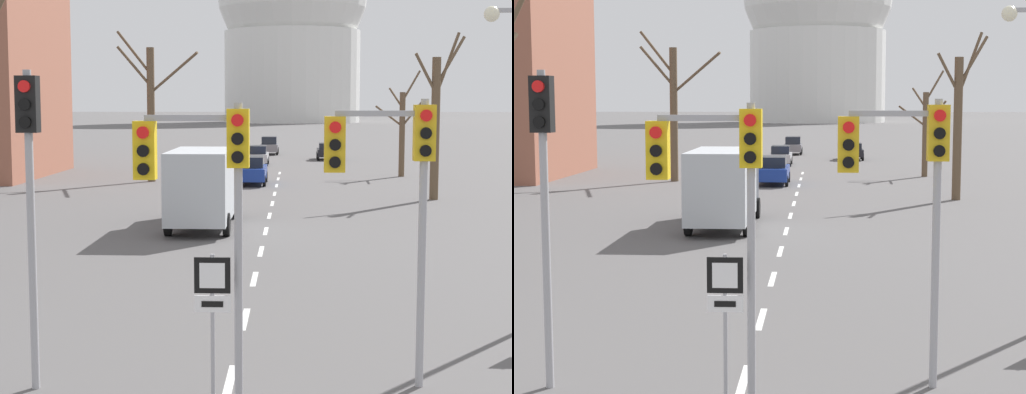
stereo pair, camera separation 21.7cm
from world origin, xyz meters
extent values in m
cube|color=silver|center=(0.00, 6.80, 0.00)|extent=(0.16, 2.00, 0.01)
cube|color=silver|center=(0.00, 11.30, 0.00)|extent=(0.16, 2.00, 0.01)
cube|color=silver|center=(0.00, 15.80, 0.00)|extent=(0.16, 2.00, 0.01)
cube|color=silver|center=(0.00, 20.30, 0.00)|extent=(0.16, 2.00, 0.01)
cube|color=silver|center=(0.00, 24.80, 0.00)|extent=(0.16, 2.00, 0.01)
cube|color=silver|center=(0.00, 29.30, 0.00)|extent=(0.16, 2.00, 0.01)
cube|color=silver|center=(0.00, 33.80, 0.00)|extent=(0.16, 2.00, 0.01)
cube|color=silver|center=(0.00, 38.30, 0.00)|extent=(0.16, 2.00, 0.01)
cube|color=silver|center=(0.00, 42.80, 0.00)|extent=(0.16, 2.00, 0.01)
cube|color=silver|center=(0.00, 47.30, 0.00)|extent=(0.16, 2.00, 0.01)
cube|color=silver|center=(0.00, 51.80, 0.00)|extent=(0.16, 2.00, 0.01)
cylinder|color=#9E9EA3|center=(0.23, 5.94, 2.50)|extent=(0.14, 0.14, 4.99)
cube|color=yellow|center=(0.23, 5.94, 4.41)|extent=(0.36, 0.28, 0.96)
cylinder|color=red|center=(0.23, 5.77, 4.71)|extent=(0.20, 0.06, 0.20)
cylinder|color=black|center=(0.23, 5.77, 4.41)|extent=(0.20, 0.06, 0.20)
cylinder|color=black|center=(0.23, 5.77, 4.12)|extent=(0.20, 0.06, 0.20)
cube|color=#9E9EA3|center=(-0.54, 5.94, 4.74)|extent=(1.54, 0.10, 0.10)
cube|color=yellow|center=(-1.31, 5.94, 4.21)|extent=(0.36, 0.28, 0.96)
cylinder|color=red|center=(-1.31, 5.77, 4.51)|extent=(0.20, 0.06, 0.20)
cylinder|color=black|center=(-1.31, 5.77, 4.21)|extent=(0.20, 0.06, 0.20)
cylinder|color=black|center=(-1.31, 5.77, 3.92)|extent=(0.20, 0.06, 0.20)
cylinder|color=#9E9EA3|center=(3.37, 6.77, 2.53)|extent=(0.14, 0.14, 5.06)
cube|color=gold|center=(3.37, 6.77, 4.48)|extent=(0.36, 0.28, 0.96)
cylinder|color=red|center=(3.37, 6.60, 4.78)|extent=(0.20, 0.06, 0.20)
cylinder|color=black|center=(3.37, 6.60, 4.48)|extent=(0.20, 0.06, 0.20)
cylinder|color=black|center=(3.37, 6.60, 4.18)|extent=(0.20, 0.06, 0.20)
cube|color=#9E9EA3|center=(2.60, 6.77, 4.81)|extent=(1.53, 0.10, 0.10)
cube|color=gold|center=(1.84, 6.77, 4.28)|extent=(0.36, 0.28, 0.96)
cylinder|color=red|center=(1.84, 6.60, 4.58)|extent=(0.20, 0.06, 0.20)
cylinder|color=black|center=(1.84, 6.60, 4.28)|extent=(0.20, 0.06, 0.20)
cylinder|color=black|center=(1.84, 6.60, 3.98)|extent=(0.20, 0.06, 0.20)
cylinder|color=#9E9EA3|center=(-3.37, 6.34, 2.77)|extent=(0.14, 0.14, 5.55)
cube|color=black|center=(-3.37, 6.34, 4.97)|extent=(0.36, 0.28, 0.96)
cylinder|color=red|center=(-3.37, 6.17, 5.26)|extent=(0.20, 0.06, 0.20)
cylinder|color=black|center=(-3.37, 6.17, 4.97)|extent=(0.20, 0.06, 0.20)
cylinder|color=black|center=(-3.37, 6.17, 4.67)|extent=(0.20, 0.06, 0.20)
cylinder|color=#9E9EA3|center=(-0.20, 5.80, 1.26)|extent=(0.07, 0.07, 2.52)
cube|color=black|center=(-0.20, 5.78, 2.17)|extent=(0.60, 0.03, 0.60)
cube|color=white|center=(-0.20, 5.76, 2.17)|extent=(0.42, 0.01, 0.42)
cube|color=white|center=(-0.20, 5.78, 1.69)|extent=(0.60, 0.03, 0.28)
cube|color=black|center=(-0.20, 5.76, 1.69)|extent=(0.36, 0.01, 0.10)
sphere|color=#F2EAC6|center=(5.62, 12.07, 7.00)|extent=(0.36, 0.36, 0.36)
cube|color=#B7B7BC|center=(-1.89, 59.22, 0.62)|extent=(1.64, 4.25, 0.62)
cube|color=#1E232D|center=(-1.89, 59.00, 1.24)|extent=(1.40, 2.04, 0.63)
cylinder|color=black|center=(-2.66, 60.53, 0.31)|extent=(0.18, 0.62, 0.62)
cylinder|color=black|center=(-1.12, 60.53, 0.31)|extent=(0.18, 0.62, 0.62)
cylinder|color=black|center=(-2.66, 57.90, 0.31)|extent=(0.18, 0.62, 0.62)
cylinder|color=black|center=(-1.12, 57.90, 0.31)|extent=(0.18, 0.62, 0.62)
cube|color=navy|center=(-1.60, 43.69, 0.70)|extent=(1.87, 4.56, 0.74)
cube|color=#1E232D|center=(-1.60, 43.46, 1.39)|extent=(1.59, 2.19, 0.64)
cylinder|color=black|center=(-2.49, 45.10, 0.33)|extent=(0.18, 0.65, 0.65)
cylinder|color=black|center=(-0.71, 45.10, 0.33)|extent=(0.18, 0.65, 0.65)
cylinder|color=black|center=(-2.49, 42.27, 0.33)|extent=(0.18, 0.65, 0.65)
cylinder|color=black|center=(-0.71, 42.27, 0.33)|extent=(0.18, 0.65, 0.65)
cube|color=slate|center=(-1.40, 73.26, 0.65)|extent=(1.64, 3.98, 0.68)
cube|color=#1E232D|center=(-1.40, 73.06, 1.34)|extent=(1.39, 1.91, 0.70)
cylinder|color=black|center=(-2.17, 74.50, 0.31)|extent=(0.18, 0.62, 0.62)
cylinder|color=black|center=(-0.63, 74.50, 0.31)|extent=(0.18, 0.62, 0.62)
cylinder|color=black|center=(-2.17, 72.03, 0.31)|extent=(0.18, 0.62, 0.62)
cylinder|color=black|center=(-0.63, 72.03, 0.31)|extent=(0.18, 0.62, 0.62)
cube|color=black|center=(3.91, 65.99, 0.63)|extent=(1.88, 3.85, 0.62)
cube|color=#1E232D|center=(3.91, 65.80, 1.20)|extent=(1.60, 1.85, 0.52)
cylinder|color=black|center=(3.02, 67.19, 0.32)|extent=(0.18, 0.64, 0.64)
cylinder|color=black|center=(4.81, 67.19, 0.32)|extent=(0.18, 0.64, 0.64)
cylinder|color=black|center=(3.02, 64.80, 0.32)|extent=(0.18, 0.64, 0.64)
cylinder|color=black|center=(4.81, 64.80, 0.32)|extent=(0.18, 0.64, 0.64)
cube|color=#333842|center=(-2.52, 28.51, 1.49)|extent=(2.20, 2.00, 2.10)
cube|color=#B2B7BC|center=(-2.52, 24.91, 1.79)|extent=(2.30, 5.20, 2.70)
cylinder|color=black|center=(-3.62, 28.51, 0.44)|extent=(0.24, 0.88, 0.88)
cylinder|color=black|center=(-1.42, 28.51, 0.44)|extent=(0.24, 0.88, 0.88)
cylinder|color=black|center=(-3.62, 23.48, 0.44)|extent=(0.24, 0.88, 0.88)
cylinder|color=black|center=(-1.42, 23.48, 0.44)|extent=(0.24, 0.88, 0.88)
cylinder|color=brown|center=(8.23, 35.94, 3.62)|extent=(0.44, 0.44, 7.23)
cylinder|color=brown|center=(8.90, 36.60, 6.97)|extent=(1.45, 1.49, 3.23)
cylinder|color=brown|center=(7.68, 35.77, 6.41)|extent=(1.24, 0.50, 2.09)
cylinder|color=brown|center=(8.98, 36.30, 7.06)|extent=(1.62, 0.91, 2.57)
cylinder|color=brown|center=(-7.91, 45.21, 4.17)|extent=(0.48, 0.48, 8.34)
cylinder|color=brown|center=(-8.98, 45.44, 8.04)|extent=(2.26, 0.66, 2.75)
cylinder|color=brown|center=(-8.90, 45.02, 7.17)|extent=(2.11, 0.58, 2.53)
cylinder|color=brown|center=(-6.29, 44.40, 6.79)|extent=(3.18, 2.03, 2.44)
cylinder|color=brown|center=(8.21, 49.51, 2.81)|extent=(0.39, 0.39, 5.62)
cylinder|color=brown|center=(8.84, 49.16, 4.22)|extent=(1.33, 0.88, 1.77)
cylinder|color=brown|center=(8.82, 49.85, 6.05)|extent=(1.32, 0.84, 2.07)
cylinder|color=brown|center=(7.80, 50.11, 5.29)|extent=(0.83, 1.35, 1.34)
cylinder|color=brown|center=(7.35, 49.91, 4.05)|extent=(1.76, 1.05, 1.42)
cylinder|color=silver|center=(0.00, 200.47, 10.88)|extent=(32.64, 32.64, 21.76)
camera|label=1|loc=(1.18, -8.00, 5.02)|focal=60.00mm
camera|label=2|loc=(1.39, -7.99, 5.02)|focal=60.00mm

